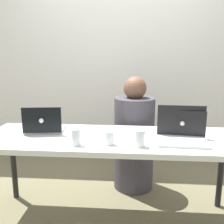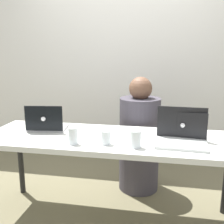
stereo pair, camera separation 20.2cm
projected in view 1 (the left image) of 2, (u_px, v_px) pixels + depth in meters
ground_plane at (111, 220)px, 2.15m from camera, size 12.00×12.00×0.00m
back_wall at (120, 64)px, 3.18m from camera, size 5.11×0.10×2.42m
desk at (111, 144)px, 2.01m from camera, size 1.97×0.66×0.72m
person_at_center at (134, 140)px, 2.60m from camera, size 0.42×0.42×1.13m
laptop_back_left at (44, 126)px, 2.11m from camera, size 0.33×0.27×0.22m
laptop_front_right at (182, 134)px, 1.90m from camera, size 0.36×0.30×0.25m
laptop_back_right at (181, 129)px, 2.04m from camera, size 0.37×0.26×0.21m
water_glass_center at (109, 139)px, 1.82m from camera, size 0.07×0.07×0.10m
water_glass_right at (140, 139)px, 1.78m from camera, size 0.07×0.07×0.12m
water_glass_left at (76, 138)px, 1.80m from camera, size 0.07×0.07×0.12m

